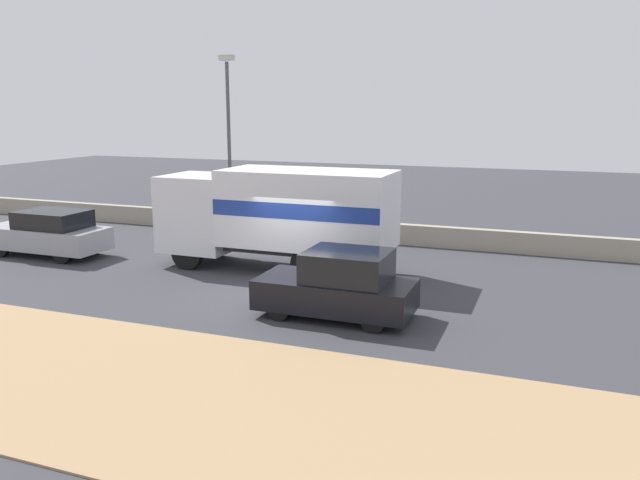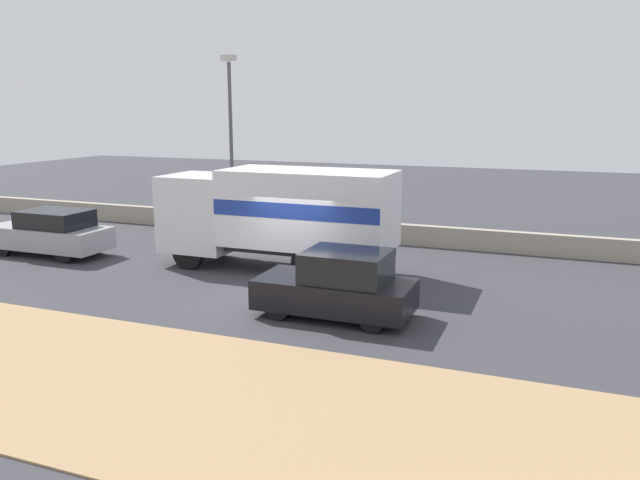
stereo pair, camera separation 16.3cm
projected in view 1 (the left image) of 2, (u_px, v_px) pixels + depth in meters
The scene contains 7 objects.
ground_plane at pixel (276, 294), 17.33m from camera, with size 80.00×80.00×0.00m, color #38383D.
dirt_shoulder_foreground at pixel (135, 384), 11.62m from camera, with size 60.00×5.49×0.04m.
stone_wall_backdrop at pixel (358, 231), 24.20m from camera, with size 60.00×0.35×0.77m.
street_lamp at pixel (229, 134), 24.37m from camera, with size 0.56×0.28×7.05m.
box_truck at pixel (280, 212), 19.50m from camera, with size 7.54×2.41×3.21m.
car_hatchback at pixel (339, 286), 15.26m from camera, with size 3.84×1.78×1.68m.
car_sedan_second at pixel (48, 233), 21.67m from camera, with size 4.38×1.74×1.60m.
Camera 1 is at (7.06, -15.12, 5.06)m, focal length 35.00 mm.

